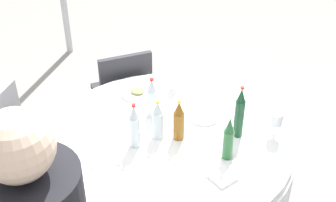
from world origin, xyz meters
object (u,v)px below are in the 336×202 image
(bottle_clear_outer, at_px, (135,127))
(wine_glass_outer, at_px, (276,120))
(plate_inner, at_px, (204,115))
(bottle_amber_far, at_px, (179,121))
(bottle_dark_green_south, at_px, (240,113))
(bottle_clear_mid, at_px, (152,99))
(dining_table, at_px, (168,154))
(chair_near, at_px, (123,90))
(wine_glass_east, at_px, (174,77))
(bottle_clear_west, at_px, (158,121))
(bottle_green_east, at_px, (228,139))
(plate_left, at_px, (138,92))

(bottle_clear_outer, xyz_separation_m, wine_glass_outer, (-0.36, -0.74, -0.01))
(bottle_clear_outer, distance_m, plate_inner, 0.52)
(bottle_amber_far, relative_size, bottle_dark_green_south, 0.79)
(bottle_clear_outer, relative_size, bottle_clear_mid, 1.05)
(bottle_clear_outer, bearing_deg, bottle_dark_green_south, -112.86)
(dining_table, bearing_deg, chair_near, -9.67)
(bottle_amber_far, bearing_deg, bottle_clear_outer, 73.51)
(wine_glass_east, xyz_separation_m, chair_near, (0.48, 0.15, -0.32))
(bottle_clear_west, height_order, wine_glass_east, bottle_clear_west)
(bottle_dark_green_south, bearing_deg, bottle_clear_outer, 67.14)
(dining_table, xyz_separation_m, bottle_clear_west, (0.02, 0.06, 0.26))
(bottle_green_east, xyz_separation_m, plate_inner, (0.38, -0.12, -0.12))
(bottle_amber_far, height_order, plate_left, bottle_amber_far)
(dining_table, height_order, bottle_clear_outer, bottle_clear_outer)
(bottle_green_east, relative_size, chair_near, 0.32)
(dining_table, distance_m, bottle_green_east, 0.47)
(bottle_clear_mid, xyz_separation_m, plate_left, (0.27, -0.04, -0.11))
(bottle_clear_outer, bearing_deg, bottle_clear_mid, -48.53)
(wine_glass_outer, bearing_deg, chair_near, 16.73)
(bottle_clear_outer, relative_size, wine_glass_outer, 1.75)
(plate_inner, relative_size, chair_near, 0.25)
(bottle_green_east, height_order, chair_near, bottle_green_east)
(bottle_clear_mid, distance_m, plate_inner, 0.34)
(dining_table, relative_size, wine_glass_outer, 9.32)
(bottle_clear_outer, height_order, bottle_clear_mid, bottle_clear_outer)
(dining_table, relative_size, plate_left, 6.53)
(plate_inner, xyz_separation_m, chair_near, (0.86, 0.14, -0.23))
(bottle_amber_far, xyz_separation_m, plate_left, (0.55, -0.03, -0.11))
(bottle_clear_mid, relative_size, plate_inner, 1.24)
(plate_left, bearing_deg, bottle_dark_green_south, -158.16)
(bottle_amber_far, distance_m, plate_inner, 0.29)
(wine_glass_east, xyz_separation_m, plate_left, (0.07, 0.24, -0.08))
(bottle_clear_mid, relative_size, wine_glass_outer, 1.67)
(plate_inner, bearing_deg, dining_table, 98.47)
(plate_left, xyz_separation_m, chair_near, (0.41, -0.09, -0.23))
(bottle_dark_green_south, height_order, bottle_green_east, bottle_dark_green_south)
(bottle_green_east, relative_size, plate_inner, 1.28)
(bottle_dark_green_south, height_order, bottle_clear_outer, bottle_dark_green_south)
(bottle_clear_west, xyz_separation_m, bottle_dark_green_south, (-0.24, -0.41, 0.04))
(chair_near, bearing_deg, bottle_clear_west, -93.68)
(bottle_clear_west, distance_m, bottle_amber_far, 0.12)
(plate_left, bearing_deg, dining_table, 172.50)
(bottle_clear_west, bearing_deg, dining_table, -109.50)
(plate_inner, bearing_deg, bottle_green_east, 162.67)
(plate_inner, bearing_deg, plate_left, 26.72)
(bottle_clear_mid, height_order, plate_left, bottle_clear_mid)
(bottle_amber_far, distance_m, plate_left, 0.56)
(chair_near, bearing_deg, wine_glass_outer, -63.60)
(wine_glass_east, bearing_deg, wine_glass_outer, -163.79)
(bottle_clear_mid, xyz_separation_m, wine_glass_east, (0.19, -0.28, -0.03))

